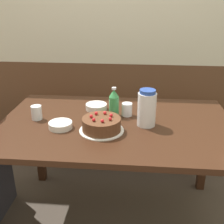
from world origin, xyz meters
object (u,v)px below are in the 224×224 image
(bowl_soup_white, at_px, (61,125))
(glass_tumbler_short, at_px, (37,113))
(bench_seat, at_px, (122,136))
(water_pitcher, at_px, (147,108))
(birthday_cake, at_px, (102,125))
(soju_bottle, at_px, (114,102))
(glass_water_tall, at_px, (127,109))
(bowl_rice_small, at_px, (96,107))

(bowl_soup_white, height_order, glass_tumbler_short, glass_tumbler_short)
(bench_seat, xyz_separation_m, glass_tumbler_short, (-0.51, -0.82, 0.58))
(water_pitcher, distance_m, bowl_soup_white, 0.53)
(birthday_cake, distance_m, soju_bottle, 0.25)
(glass_water_tall, xyz_separation_m, glass_tumbler_short, (-0.57, -0.11, 0.00))
(water_pitcher, xyz_separation_m, bowl_rice_small, (-0.34, 0.22, -0.09))
(water_pitcher, bearing_deg, bowl_soup_white, -170.00)
(water_pitcher, distance_m, soju_bottle, 0.25)
(glass_tumbler_short, bearing_deg, birthday_cake, -16.44)
(water_pitcher, bearing_deg, bowl_rice_small, 146.91)
(bench_seat, bearing_deg, bowl_soup_white, -109.18)
(bowl_rice_small, bearing_deg, glass_water_tall, -21.57)
(bowl_soup_white, bearing_deg, glass_tumbler_short, 148.40)
(glass_water_tall, distance_m, glass_tumbler_short, 0.58)
(birthday_cake, relative_size, bowl_soup_white, 1.86)
(soju_bottle, distance_m, bowl_soup_white, 0.38)
(bowl_soup_white, bearing_deg, birthday_cake, -3.39)
(bench_seat, relative_size, glass_tumbler_short, 22.14)
(water_pitcher, height_order, glass_tumbler_short, water_pitcher)
(glass_tumbler_short, bearing_deg, bench_seat, 58.23)
(water_pitcher, bearing_deg, glass_water_tall, 132.26)
(water_pitcher, relative_size, glass_tumbler_short, 2.51)
(birthday_cake, relative_size, glass_tumbler_short, 2.90)
(bowl_rice_small, height_order, glass_water_tall, glass_water_tall)
(bench_seat, distance_m, bowl_rice_small, 0.85)
(bowl_soup_white, distance_m, glass_tumbler_short, 0.22)
(birthday_cake, relative_size, bowl_rice_small, 1.80)
(water_pitcher, height_order, bowl_soup_white, water_pitcher)
(birthday_cake, xyz_separation_m, glass_water_tall, (0.14, 0.24, 0.00))
(birthday_cake, bearing_deg, bowl_rice_small, 103.46)
(bench_seat, bearing_deg, water_pitcher, -77.63)
(bench_seat, distance_m, birthday_cake, 1.11)
(bowl_rice_small, distance_m, glass_water_tall, 0.23)
(bench_seat, bearing_deg, glass_water_tall, -85.01)
(glass_water_tall, relative_size, glass_tumbler_short, 0.94)
(soju_bottle, height_order, glass_water_tall, soju_bottle)
(birthday_cake, distance_m, bowl_soup_white, 0.25)
(water_pitcher, height_order, glass_water_tall, water_pitcher)
(water_pitcher, relative_size, soju_bottle, 1.18)
(water_pitcher, relative_size, bowl_soup_white, 1.61)
(bench_seat, height_order, soju_bottle, soju_bottle)
(bowl_soup_white, xyz_separation_m, glass_tumbler_short, (-0.18, 0.11, 0.03))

